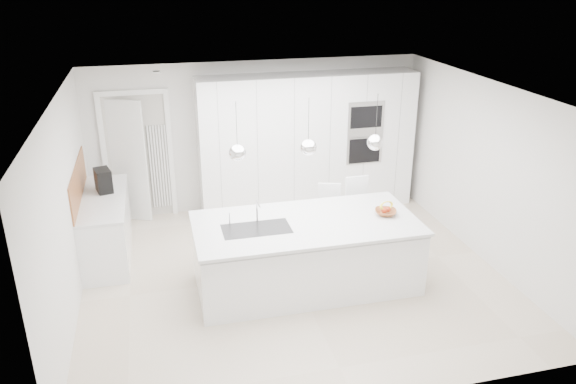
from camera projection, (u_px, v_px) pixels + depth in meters
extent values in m
plane|color=beige|center=(293.00, 275.00, 7.63)|extent=(5.50, 5.50, 0.00)
plane|color=silver|center=(257.00, 136.00, 9.40)|extent=(5.50, 0.00, 5.50)
plane|color=silver|center=(66.00, 211.00, 6.55)|extent=(0.00, 5.00, 5.00)
plane|color=white|center=(294.00, 93.00, 6.69)|extent=(5.50, 5.50, 0.00)
cube|color=white|center=(307.00, 143.00, 9.35)|extent=(3.60, 0.60, 2.30)
cube|color=white|center=(122.00, 161.00, 8.94)|extent=(0.76, 0.38, 2.00)
cube|color=white|center=(106.00, 228.00, 8.00)|extent=(0.60, 1.80, 0.86)
cube|color=silver|center=(102.00, 199.00, 7.83)|extent=(0.62, 1.82, 0.04)
cube|color=#9B592D|center=(78.00, 183.00, 7.67)|extent=(0.02, 1.80, 0.50)
cube|color=white|center=(307.00, 256.00, 7.22)|extent=(2.80, 1.20, 0.86)
cube|color=silver|center=(306.00, 223.00, 7.09)|extent=(2.84, 1.40, 0.04)
cylinder|color=white|center=(257.00, 211.00, 7.03)|extent=(0.02, 0.02, 0.30)
sphere|color=white|center=(237.00, 153.00, 6.48)|extent=(0.20, 0.20, 0.20)
sphere|color=white|center=(308.00, 147.00, 6.66)|extent=(0.20, 0.20, 0.20)
sphere|color=white|center=(375.00, 142.00, 6.85)|extent=(0.20, 0.20, 0.20)
imported|color=#9B592D|center=(386.00, 212.00, 7.27)|extent=(0.36, 0.36, 0.07)
cube|color=black|center=(103.00, 180.00, 7.98)|extent=(0.27, 0.35, 0.33)
sphere|color=#B73618|center=(384.00, 210.00, 7.25)|extent=(0.08, 0.08, 0.08)
sphere|color=#B73618|center=(388.00, 209.00, 7.28)|extent=(0.07, 0.07, 0.07)
torus|color=yellow|center=(386.00, 206.00, 7.26)|extent=(0.25, 0.18, 0.22)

